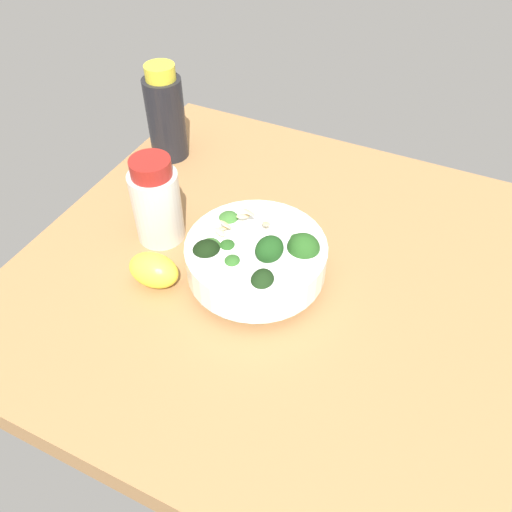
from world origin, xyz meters
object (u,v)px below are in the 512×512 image
object	(u,v)px
lemon_wedge	(154,270)
bottle_short	(166,115)
bottle_tall	(156,202)
bowl_of_broccoli	(256,257)

from	to	relation	value
lemon_wedge	bottle_short	distance (cm)	31.03
lemon_wedge	bottle_tall	distance (cm)	10.21
bowl_of_broccoli	lemon_wedge	world-z (taller)	bowl_of_broccoli
lemon_wedge	bottle_short	bearing A→B (deg)	28.18
bowl_of_broccoli	bottle_short	xyz separation A→B (cm)	(20.32, 26.32, 3.79)
bottle_tall	bottle_short	distance (cm)	21.19
bowl_of_broccoli	lemon_wedge	xyz separation A→B (cm)	(-6.62, 11.89, -1.60)
lemon_wedge	bottle_tall	bearing A→B (deg)	27.70
bottle_short	bottle_tall	bearing A→B (deg)	-151.61
bowl_of_broccoli	bottle_short	world-z (taller)	bottle_short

